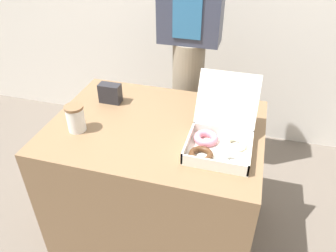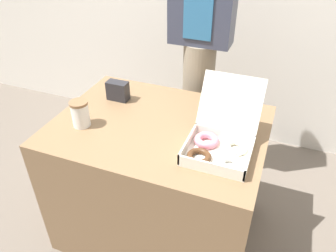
% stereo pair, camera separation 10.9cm
% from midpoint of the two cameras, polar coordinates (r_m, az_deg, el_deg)
% --- Properties ---
extents(ground_plane, '(14.00, 14.00, 0.00)m').
position_cam_midpoint_polar(ground_plane, '(2.11, 0.28, -16.74)').
color(ground_plane, '#665B51').
extents(table, '(1.04, 0.77, 0.74)m').
position_cam_midpoint_polar(table, '(1.84, 0.31, -9.45)').
color(table, brown).
rests_on(table, ground_plane).
extents(donut_box, '(0.28, 0.38, 0.27)m').
position_cam_midpoint_polar(donut_box, '(1.43, 11.16, -3.04)').
color(donut_box, white).
rests_on(donut_box, table).
extents(coffee_cup, '(0.09, 0.09, 0.13)m').
position_cam_midpoint_polar(coffee_cup, '(1.60, -13.18, 2.07)').
color(coffee_cup, white).
rests_on(coffee_cup, table).
extents(napkin_holder, '(0.12, 0.06, 0.10)m').
position_cam_midpoint_polar(napkin_holder, '(1.80, -7.03, 6.07)').
color(napkin_holder, '#232328').
rests_on(napkin_holder, table).
extents(person_customer, '(0.35, 0.21, 1.79)m').
position_cam_midpoint_polar(person_customer, '(1.96, 7.39, 15.12)').
color(person_customer, gray).
rests_on(person_customer, ground_plane).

